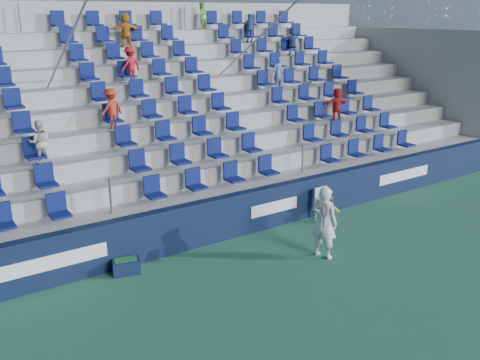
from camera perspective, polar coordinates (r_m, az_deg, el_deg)
name	(u,v)px	position (r m, az deg, el deg)	size (l,w,h in m)	color
ground	(303,285)	(12.31, 6.70, -11.02)	(70.00, 70.00, 0.00)	#2C6848
sponsor_wall	(227,217)	(14.34, -1.44, -3.98)	(24.00, 0.32, 1.20)	#0E1834
grandstand	(144,128)	(18.23, -10.24, 5.46)	(24.00, 8.17, 6.63)	#AAAAA4
tennis_player	(324,222)	(13.30, 8.97, -4.47)	(0.72, 0.78, 1.84)	silver
line_judge_chair	(323,202)	(15.73, 8.81, -2.33)	(0.45, 0.46, 1.00)	white
line_judge	(326,205)	(15.64, 9.18, -2.62)	(0.62, 0.26, 1.06)	tan
ball_bin	(126,266)	(12.91, -12.06, -8.92)	(0.71, 0.56, 0.35)	#0F1B39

